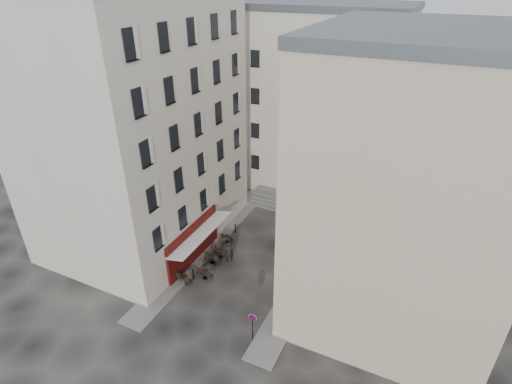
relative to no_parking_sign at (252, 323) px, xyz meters
The scene contains 18 objects.
ground 5.88m from the no_parking_sign, 128.25° to the left, with size 90.00×90.00×0.00m, color black.
sidewalk_left 11.72m from the no_parking_sign, 133.48° to the left, with size 2.00×22.00×0.12m, color slate.
sidewalk_right 7.66m from the no_parking_sign, 82.23° to the left, with size 2.00×18.00×0.12m, color slate.
building_left 18.04m from the no_parking_sign, 152.04° to the left, with size 12.20×16.20×20.60m.
building_right 13.05m from the no_parking_sign, 48.49° to the left, with size 12.20×14.20×18.60m.
building_back 25.04m from the no_parking_sign, 100.85° to the left, with size 18.20×10.20×18.60m.
cafe_storefront 9.51m from the no_parking_sign, 145.20° to the left, with size 1.74×7.30×3.50m.
stone_steps 17.40m from the no_parking_sign, 101.59° to the left, with size 9.00×3.15×0.80m.
bollard_near 7.64m from the no_parking_sign, 153.06° to the left, with size 0.12×0.12×0.98m.
bollard_mid 9.73m from the no_parking_sign, 134.22° to the left, with size 0.12×0.12×0.98m.
bollard_far 12.46m from the no_parking_sign, 122.88° to the left, with size 0.12×0.12×0.98m.
no_parking_sign is the anchor object (origin of this frame).
bistro_table_a 7.69m from the no_parking_sign, 158.99° to the left, with size 1.27×0.59×0.89m.
bistro_table_b 7.22m from the no_parking_sign, 146.82° to the left, with size 1.31×0.61×0.92m.
bistro_table_c 8.68m from the no_parking_sign, 137.76° to the left, with size 1.39×0.65×0.98m.
bistro_table_d 9.16m from the no_parking_sign, 132.57° to the left, with size 1.36×0.64×0.95m.
bistro_table_e 11.12m from the no_parking_sign, 127.27° to the left, with size 1.18×0.55×0.83m.
pedestrian 8.44m from the no_parking_sign, 128.86° to the left, with size 0.70×0.46×1.91m, color black.
Camera 1 is at (11.35, -20.59, 21.03)m, focal length 28.00 mm.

